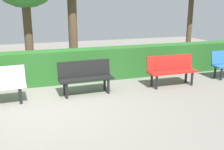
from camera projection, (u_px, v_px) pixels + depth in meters
name	position (u px, v px, depth m)	size (l,w,h in m)	color
ground_plane	(52.00, 107.00, 6.06)	(21.58, 21.58, 0.00)	gray
bench_red	(171.00, 69.00, 7.61)	(1.44, 0.46, 0.86)	red
bench_black	(86.00, 76.00, 6.90)	(1.41, 0.49, 0.86)	black
hedge_row	(80.00, 65.00, 8.05)	(17.58, 0.59, 0.97)	#266023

